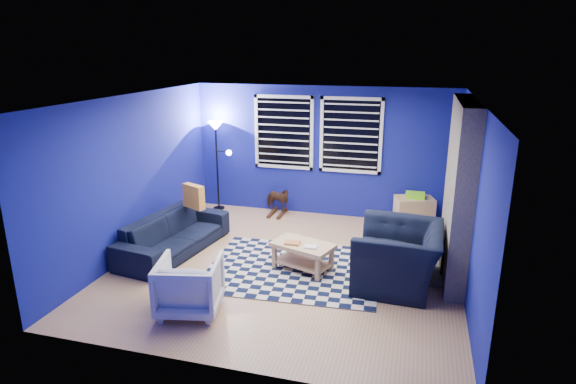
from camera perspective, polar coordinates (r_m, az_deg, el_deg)
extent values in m
plane|color=tan|center=(7.36, -0.09, -8.77)|extent=(5.00, 5.00, 0.00)
plane|color=white|center=(6.67, -0.10, 11.00)|extent=(5.00, 5.00, 0.00)
plane|color=navy|center=(9.27, 4.03, 4.76)|extent=(5.00, 0.00, 5.00)
plane|color=navy|center=(7.93, -17.80, 1.92)|extent=(0.00, 5.00, 5.00)
plane|color=navy|center=(6.72, 20.92, -0.98)|extent=(0.00, 5.00, 5.00)
cube|color=gray|center=(7.19, 19.56, 0.27)|extent=(0.26, 2.00, 2.50)
cube|color=black|center=(7.47, 17.82, -6.29)|extent=(0.04, 0.70, 0.60)
cube|color=gray|center=(7.58, 16.62, -8.38)|extent=(0.50, 1.20, 0.08)
cube|color=black|center=(9.36, -0.48, 7.09)|extent=(1.05, 0.02, 1.30)
cube|color=white|center=(9.26, -0.51, 11.23)|extent=(1.17, 0.05, 0.06)
cube|color=white|center=(9.49, -0.49, 3.03)|extent=(1.17, 0.05, 0.06)
cube|color=black|center=(9.10, 7.47, 6.67)|extent=(1.05, 0.02, 1.30)
cube|color=white|center=(9.00, 7.63, 10.92)|extent=(1.17, 0.05, 0.06)
cube|color=white|center=(9.23, 7.30, 2.50)|extent=(1.17, 0.05, 0.06)
cube|color=black|center=(8.61, 19.59, 3.91)|extent=(0.06, 1.00, 0.58)
cube|color=black|center=(8.61, 19.36, 3.93)|extent=(0.01, 0.92, 0.50)
cube|color=black|center=(7.26, 0.66, -9.07)|extent=(2.61, 2.14, 0.02)
imported|color=black|center=(7.94, -13.36, -4.87)|extent=(2.19, 1.12, 0.61)
imported|color=black|center=(6.83, 12.94, -7.42)|extent=(1.34, 1.18, 0.84)
imported|color=gray|center=(6.18, -11.60, -10.78)|extent=(0.89, 0.91, 0.70)
imported|color=#462316|center=(9.45, -1.27, -0.85)|extent=(0.41, 0.63, 0.49)
cube|color=tan|center=(7.08, 1.78, -6.34)|extent=(1.00, 0.76, 0.06)
cube|color=tan|center=(7.19, 1.76, -8.35)|extent=(0.90, 0.67, 0.03)
cube|color=#AB6530|center=(7.06, 0.52, -6.04)|extent=(0.26, 0.22, 0.03)
cube|color=silver|center=(6.93, 2.74, -6.51)|extent=(0.21, 0.18, 0.03)
cube|color=tan|center=(7.08, -1.57, -8.16)|extent=(0.07, 0.07, 0.35)
cube|color=tan|center=(6.92, 4.41, -8.83)|extent=(0.07, 0.07, 0.35)
cube|color=tan|center=(7.43, -0.69, -6.94)|extent=(0.07, 0.07, 0.35)
cube|color=tan|center=(7.27, 5.01, -7.53)|extent=(0.07, 0.07, 0.35)
cube|color=tan|center=(9.12, 14.69, -2.31)|extent=(0.77, 0.62, 0.56)
cube|color=black|center=(9.12, 14.69, -2.31)|extent=(0.67, 0.55, 0.44)
cube|color=#7DED1B|center=(9.02, 14.83, -0.38)|extent=(0.40, 0.35, 0.09)
cylinder|color=black|center=(9.98, -8.18, -1.87)|extent=(0.22, 0.22, 0.03)
cylinder|color=black|center=(9.75, -8.38, 2.74)|extent=(0.03, 0.03, 1.66)
cone|color=white|center=(9.58, -8.59, 7.73)|extent=(0.30, 0.30, 0.17)
sphere|color=white|center=(9.52, -7.03, 4.65)|extent=(0.11, 0.11, 0.11)
cube|color=orange|center=(8.10, -11.11, -0.52)|extent=(0.43, 0.29, 0.40)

